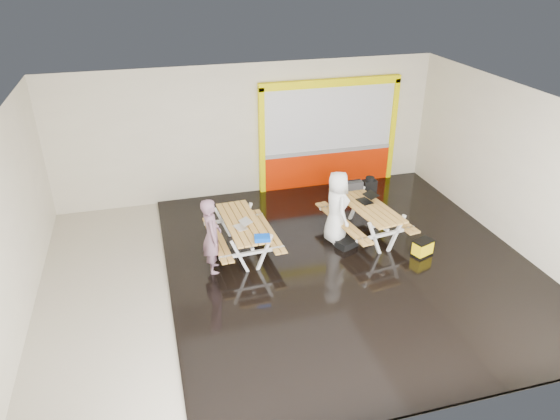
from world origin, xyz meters
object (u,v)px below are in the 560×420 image
object	(u,v)px
picnic_table_right	(366,212)
toolbox	(354,185)
backpack	(369,188)
person_left	(212,236)
laptop_left	(242,225)
dark_case	(346,243)
person_right	(337,207)
picnic_table_left	(242,229)
blue_pouch	(262,238)
laptop_right	(367,199)
fluke_bag	(423,248)

from	to	relation	value
picnic_table_right	toolbox	size ratio (longest dim) A/B	5.57
backpack	person_left	bearing A→B (deg)	-160.46
person_left	laptop_left	world-z (taller)	person_left
person_left	dark_case	bearing A→B (deg)	-85.12
laptop_left	person_right	bearing A→B (deg)	4.60
picnic_table_left	laptop_left	size ratio (longest dim) A/B	5.13
picnic_table_right	person_left	distance (m)	3.62
person_left	blue_pouch	xyz separation A→B (m)	(0.96, -0.36, 0.01)
laptop_right	blue_pouch	world-z (taller)	laptop_right
dark_case	backpack	bearing A→B (deg)	50.46
picnic_table_left	dark_case	size ratio (longest dim) A/B	4.82
laptop_right	person_right	bearing A→B (deg)	-167.18
person_right	backpack	distance (m)	1.60
picnic_table_left	person_right	bearing A→B (deg)	-1.83
person_right	toolbox	world-z (taller)	person_right
picnic_table_right	laptop_left	xyz separation A→B (m)	(-2.90, -0.22, 0.19)
picnic_table_left	blue_pouch	bearing A→B (deg)	-74.70
person_left	backpack	size ratio (longest dim) A/B	2.99
laptop_right	dark_case	world-z (taller)	laptop_right
laptop_right	person_left	bearing A→B (deg)	-170.27
laptop_right	dark_case	bearing A→B (deg)	-142.61
dark_case	laptop_right	bearing A→B (deg)	37.39
laptop_right	picnic_table_right	bearing A→B (deg)	-116.91
picnic_table_left	backpack	bearing A→B (deg)	15.59
laptop_left	dark_case	world-z (taller)	laptop_left
blue_pouch	picnic_table_left	bearing A→B (deg)	105.30
laptop_right	dark_case	size ratio (longest dim) A/B	1.09
picnic_table_left	laptop_right	xyz separation A→B (m)	(2.93, 0.11, 0.30)
person_left	laptop_right	distance (m)	3.70
picnic_table_left	toolbox	size ratio (longest dim) A/B	4.96
person_left	laptop_left	size ratio (longest dim) A/B	4.03
person_left	dark_case	xyz separation A→B (m)	(2.99, 0.12, -0.71)
toolbox	backpack	world-z (taller)	toolbox
laptop_left	toolbox	xyz separation A→B (m)	(2.94, 1.06, 0.10)
laptop_right	backpack	xyz separation A→B (m)	(0.44, 0.82, -0.14)
blue_pouch	fluke_bag	xyz separation A→B (m)	(3.48, -0.29, -0.62)
picnic_table_left	picnic_table_right	xyz separation A→B (m)	(2.86, -0.02, 0.04)
picnic_table_left	picnic_table_right	size ratio (longest dim) A/B	0.89
person_right	person_left	bearing A→B (deg)	98.04
laptop_right	backpack	size ratio (longest dim) A/B	0.86
person_right	blue_pouch	distance (m)	2.05
picnic_table_left	laptop_right	distance (m)	2.94
person_right	backpack	xyz separation A→B (m)	(1.24, 1.01, -0.12)
picnic_table_left	blue_pouch	size ratio (longest dim) A/B	6.69
person_left	toolbox	xyz separation A→B (m)	(3.61, 1.33, 0.11)
picnic_table_right	dark_case	bearing A→B (deg)	-147.87
backpack	fluke_bag	world-z (taller)	backpack
toolbox	backpack	size ratio (longest dim) A/B	0.77
picnic_table_right	person_right	bearing A→B (deg)	-176.08
picnic_table_left	blue_pouch	world-z (taller)	blue_pouch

